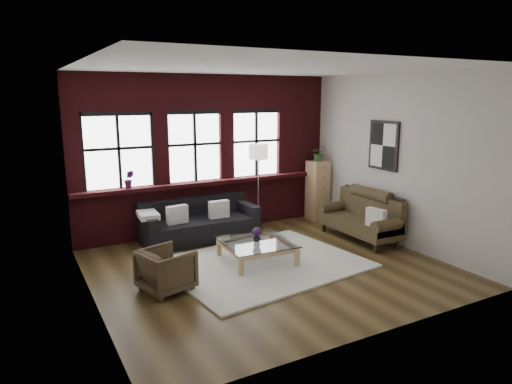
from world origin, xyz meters
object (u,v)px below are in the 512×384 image
dark_sofa (199,220)px  coffee_table (257,252)px  vintage_settee (359,216)px  vase (257,238)px  armchair (166,270)px  floor_lamp (258,183)px  drawer_chest (318,190)px

dark_sofa → coffee_table: bearing=-76.1°
vintage_settee → vase: size_ratio=12.82×
armchair → vase: 1.75m
dark_sofa → armchair: 2.39m
vintage_settee → coffee_table: size_ratio=1.58×
vase → floor_lamp: size_ratio=0.07×
dark_sofa → drawer_chest: drawer_chest is taller
armchair → drawer_chest: size_ratio=0.52×
armchair → floor_lamp: (2.72, 2.17, 0.66)m
vase → floor_lamp: 2.12m
vintage_settee → vase: bearing=-176.9°
vintage_settee → armchair: (-4.06, -0.51, -0.16)m
vintage_settee → coffee_table: vintage_settee is taller
floor_lamp → vintage_settee: bearing=-51.0°
vase → drawer_chest: drawer_chest is taller
coffee_table → dark_sofa: bearing=103.9°
coffee_table → drawer_chest: drawer_chest is taller
coffee_table → drawer_chest: bearing=34.9°
dark_sofa → armchair: bearing=-123.3°
vintage_settee → coffee_table: (-2.35, -0.13, -0.30)m
coffee_table → vase: size_ratio=8.12×
floor_lamp → dark_sofa: bearing=-172.8°
dark_sofa → coffee_table: dark_sofa is taller
armchair → coffee_table: armchair is taller
coffee_table → floor_lamp: (1.01, 1.79, 0.79)m
coffee_table → vase: (-0.00, 0.00, 0.26)m
vintage_settee → drawer_chest: 1.67m
vase → vintage_settee: bearing=3.1°
armchair → vase: size_ratio=5.00×
vintage_settee → vase: vintage_settee is taller
vintage_settee → floor_lamp: (-1.34, 1.66, 0.50)m
coffee_table → floor_lamp: 2.20m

